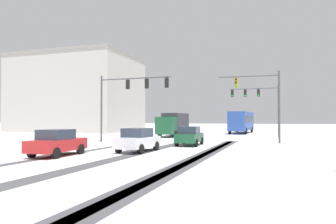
% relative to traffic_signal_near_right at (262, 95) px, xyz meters
% --- Properties ---
extents(wheel_track_left_lane, '(0.72, 28.94, 0.01)m').
position_rel_traffic_signal_near_right_xyz_m(wheel_track_left_lane, '(-11.41, -11.08, -4.38)').
color(wheel_track_left_lane, '#4C4C51').
rests_on(wheel_track_left_lane, ground).
extents(wheel_track_right_lane, '(0.84, 28.94, 0.01)m').
position_rel_traffic_signal_near_right_xyz_m(wheel_track_right_lane, '(-3.31, -11.08, -4.38)').
color(wheel_track_right_lane, '#4C4C51').
rests_on(wheel_track_right_lane, ground).
extents(wheel_track_center, '(0.92, 28.94, 0.01)m').
position_rel_traffic_signal_near_right_xyz_m(wheel_track_center, '(-2.94, -11.08, -4.38)').
color(wheel_track_center, '#4C4C51').
rests_on(wheel_track_center, ground).
extents(wheel_track_oncoming, '(1.11, 28.94, 0.01)m').
position_rel_traffic_signal_near_right_xyz_m(wheel_track_oncoming, '(-7.38, -11.08, -4.38)').
color(wheel_track_oncoming, '#4C4C51').
rests_on(wheel_track_oncoming, ground).
extents(sidewalk_kerb_right, '(4.00, 28.94, 0.12)m').
position_rel_traffic_signal_near_right_xyz_m(sidewalk_kerb_right, '(2.83, -12.40, -4.32)').
color(sidewalk_kerb_right, white).
rests_on(sidewalk_kerb_right, ground).
extents(traffic_signal_near_right, '(5.35, 0.50, 6.50)m').
position_rel_traffic_signal_near_right_xyz_m(traffic_signal_near_right, '(0.00, 0.00, 0.00)').
color(traffic_signal_near_right, '#47474C').
rests_on(traffic_signal_near_right, ground).
extents(traffic_signal_far_right, '(6.01, 0.41, 6.50)m').
position_rel_traffic_signal_near_right_xyz_m(traffic_signal_far_right, '(-0.95, 12.07, 0.41)').
color(traffic_signal_far_right, '#47474C').
rests_on(traffic_signal_far_right, ground).
extents(traffic_signal_near_left, '(7.31, 0.47, 6.50)m').
position_rel_traffic_signal_near_right_xyz_m(traffic_signal_near_left, '(-12.18, -1.98, 0.45)').
color(traffic_signal_near_left, '#47474C').
rests_on(traffic_signal_near_left, ground).
extents(car_dark_green_lead, '(1.98, 4.17, 1.62)m').
position_rel_traffic_signal_near_right_xyz_m(car_dark_green_lead, '(-5.82, -3.14, -3.57)').
color(car_dark_green_lead, '#194C2D').
rests_on(car_dark_green_lead, ground).
extents(car_white_second, '(1.94, 4.16, 1.62)m').
position_rel_traffic_signal_near_right_xyz_m(car_white_second, '(-7.83, -9.31, -3.57)').
color(car_white_second, silver).
rests_on(car_white_second, ground).
extents(car_red_third, '(1.98, 4.17, 1.62)m').
position_rel_traffic_signal_near_right_xyz_m(car_red_third, '(-11.44, -13.21, -3.57)').
color(car_red_third, red).
rests_on(car_red_third, ground).
extents(bus_oncoming, '(3.04, 11.10, 3.38)m').
position_rel_traffic_signal_near_right_xyz_m(bus_oncoming, '(-4.11, 22.48, -2.39)').
color(bus_oncoming, '#284793').
rests_on(bus_oncoming, ground).
extents(box_truck_delivery, '(2.35, 7.42, 3.02)m').
position_rel_traffic_signal_near_right_xyz_m(box_truck_delivery, '(-11.46, 9.79, -2.75)').
color(box_truck_delivery, '#194C2D').
rests_on(box_truck_delivery, ground).
extents(office_building_far_left_block, '(21.40, 15.20, 13.91)m').
position_rel_traffic_signal_near_right_xyz_m(office_building_far_left_block, '(-33.95, 21.08, 2.58)').
color(office_building_far_left_block, '#B2ADA3').
rests_on(office_building_far_left_block, ground).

